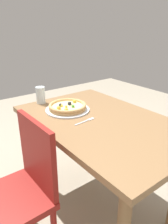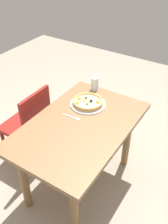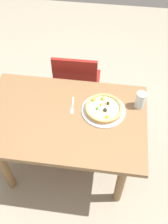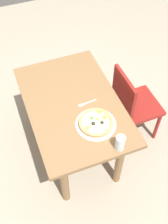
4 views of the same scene
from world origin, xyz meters
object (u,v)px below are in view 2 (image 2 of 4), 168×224
at_px(chair_near, 29,124).
at_px(fork, 73,117).
at_px(pizza, 88,102).
at_px(dining_table, 80,135).
at_px(plate, 88,104).
at_px(drinking_glass, 95,84).

bearing_deg(chair_near, fork, -85.95).
bearing_deg(chair_near, pizza, -62.26).
height_order(dining_table, plate, plate).
bearing_deg(pizza, fork, -1.66).
height_order(plate, pizza, pizza).
bearing_deg(chair_near, dining_table, -90.95).
xyz_separation_m(dining_table, plate, (-0.28, -0.09, 0.13)).
relative_size(pizza, fork, 1.67).
height_order(chair_near, drinking_glass, drinking_glass).
bearing_deg(pizza, drinking_glass, -162.39).
height_order(pizza, fork, pizza).
xyz_separation_m(chair_near, pizza, (-0.28, 0.51, 0.29)).
distance_m(plate, drinking_glass, 0.28).
bearing_deg(drinking_glass, fork, 8.74).
height_order(plate, fork, plate).
relative_size(dining_table, plate, 3.68).
relative_size(plate, drinking_glass, 2.44).
height_order(chair_near, plate, chair_near).
distance_m(dining_table, fork, 0.17).
xyz_separation_m(pizza, drinking_glass, (-0.26, -0.08, 0.04)).
xyz_separation_m(plate, fork, (0.23, -0.01, -0.00)).
relative_size(fork, drinking_glass, 1.25).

